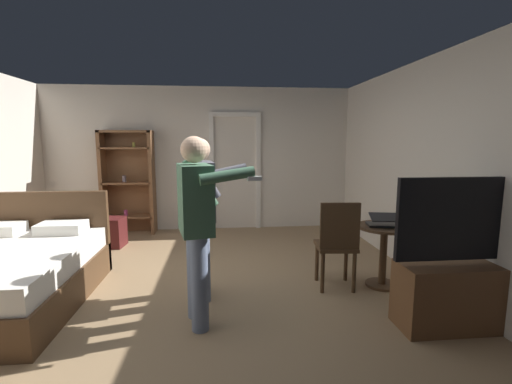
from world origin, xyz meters
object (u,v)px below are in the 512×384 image
laptop (383,222)px  bottle_on_table (401,218)px  person_blue_shirt (197,218)px  person_striped_shirt (201,207)px  wooden_chair (337,241)px  suitcase_dark (107,232)px  tv_flatscreen (459,283)px  side_table (384,246)px  bookshelf (128,178)px  bed (1,275)px

laptop → bottle_on_table: size_ratio=1.62×
person_blue_shirt → person_striped_shirt: (0.01, 0.56, -0.01)m
wooden_chair → suitcase_dark: wooden_chair is taller
tv_flatscreen → suitcase_dark: tv_flatscreen is taller
tv_flatscreen → suitcase_dark: 4.74m
laptop → wooden_chair: (-0.51, 0.01, -0.21)m
person_striped_shirt → side_table: bearing=1.8°
tv_flatscreen → laptop: bearing=108.5°
bookshelf → laptop: 4.35m
bookshelf → suitcase_dark: size_ratio=3.44×
tv_flatscreen → bottle_on_table: bearing=97.8°
wooden_chair → suitcase_dark: 3.59m
side_table → laptop: laptop is taller
bookshelf → wooden_chair: size_ratio=1.82×
bed → bottle_on_table: bearing=-0.4°
bed → tv_flatscreen: (4.26, -0.87, 0.10)m
bottle_on_table → person_blue_shirt: (-2.15, -0.54, 0.17)m
bookshelf → tv_flatscreen: size_ratio=1.35×
side_table → person_striped_shirt: person_striped_shirt is taller
side_table → bottle_on_table: 0.37m
laptop → wooden_chair: bearing=178.8°
bottle_on_table → person_blue_shirt: person_blue_shirt is taller
bookshelf → person_blue_shirt: size_ratio=1.08×
bed → side_table: bed is taller
bottle_on_table → wooden_chair: wooden_chair is taller
bottle_on_table → suitcase_dark: 4.23m
tv_flatscreen → wooden_chair: bearing=132.2°
wooden_chair → side_table: bearing=3.3°
bed → laptop: (3.96, 0.01, 0.45)m
tv_flatscreen → wooden_chair: tv_flatscreen is taller
laptop → suitcase_dark: (-3.54, 1.91, -0.53)m
laptop → person_striped_shirt: person_striped_shirt is taller
bookshelf → tv_flatscreen: bookshelf is taller
wooden_chair → suitcase_dark: size_ratio=1.89×
bed → wooden_chair: size_ratio=1.98×
side_table → person_striped_shirt: (-2.01, -0.06, 0.49)m
side_table → person_blue_shirt: bearing=-162.9°
bookshelf → tv_flatscreen: 5.17m
wooden_chair → bottle_on_table: bearing=-4.0°
bookshelf → bottle_on_table: size_ratio=7.60×
side_table → person_blue_shirt: size_ratio=0.42×
bed → bookshelf: size_ratio=1.09×
wooden_chair → person_striped_shirt: size_ratio=0.60×
side_table → bottle_on_table: size_ratio=2.95×
tv_flatscreen → suitcase_dark: bearing=144.0°
bed → suitcase_dark: 1.96m
laptop → person_blue_shirt: person_blue_shirt is taller
bookshelf → person_blue_shirt: bookshelf is taller
tv_flatscreen → laptop: 0.99m
tv_flatscreen → side_table: (-0.25, 0.92, 0.06)m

